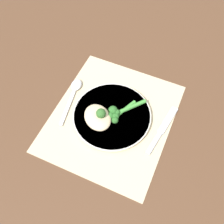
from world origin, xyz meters
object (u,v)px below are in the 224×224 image
plate (112,116)px  broccoli_stalk_right (119,111)px  chicken_fillet (98,117)px  spoon (74,90)px  broccoli_stalk_left (116,115)px  knife (162,130)px

plate → broccoli_stalk_right: size_ratio=2.29×
plate → chicken_fillet: (0.03, -0.03, 0.02)m
plate → broccoli_stalk_right: bearing=132.8°
broccoli_stalk_right → spoon: size_ratio=0.58×
broccoli_stalk_left → knife: 0.14m
plate → broccoli_stalk_right: 0.03m
plate → broccoli_stalk_left: size_ratio=2.37×
chicken_fillet → spoon: bearing=-121.3°
broccoli_stalk_right → knife: broccoli_stalk_right is taller
broccoli_stalk_right → chicken_fillet: bearing=85.0°
broccoli_stalk_left → broccoli_stalk_right: broccoli_stalk_right is taller
plate → spoon: 0.16m
chicken_fillet → knife: bearing=105.4°
broccoli_stalk_left → plate: bearing=14.6°
spoon → broccoli_stalk_left: bearing=-24.3°
plate → knife: (-0.02, 0.15, -0.01)m
broccoli_stalk_left → knife: bearing=-147.7°
chicken_fillet → broccoli_stalk_right: 0.07m
chicken_fillet → knife: size_ratio=0.66×
broccoli_stalk_right → spoon: 0.17m
chicken_fillet → knife: 0.19m
plate → spoon: bearing=-104.6°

